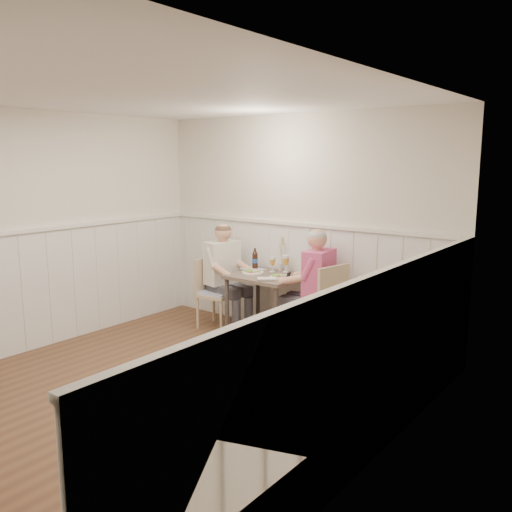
# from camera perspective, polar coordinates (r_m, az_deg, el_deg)

# --- Properties ---
(ground_plane) EXTENTS (4.50, 4.50, 0.00)m
(ground_plane) POSITION_cam_1_polar(r_m,az_deg,el_deg) (5.11, -9.85, -13.97)
(ground_plane) COLOR #4C2D1D
(room_shell) EXTENTS (4.04, 4.54, 2.60)m
(room_shell) POSITION_cam_1_polar(r_m,az_deg,el_deg) (4.70, -10.41, 3.18)
(room_shell) COLOR silver
(room_shell) RESTS_ON ground
(wainscot) EXTENTS (4.00, 4.49, 1.34)m
(wainscot) POSITION_cam_1_polar(r_m,az_deg,el_deg) (5.34, -4.64, -4.94)
(wainscot) COLOR white
(wainscot) RESTS_ON ground
(dining_table) EXTENTS (0.81, 0.70, 0.75)m
(dining_table) POSITION_cam_1_polar(r_m,az_deg,el_deg) (6.33, 1.10, -2.95)
(dining_table) COLOR brown
(dining_table) RESTS_ON ground
(chair_right) EXTENTS (0.55, 0.55, 0.98)m
(chair_right) POSITION_cam_1_polar(r_m,az_deg,el_deg) (5.89, 7.02, -5.13)
(chair_right) COLOR tan
(chair_right) RESTS_ON ground
(chair_left) EXTENTS (0.46, 0.46, 0.87)m
(chair_left) POSITION_cam_1_polar(r_m,az_deg,el_deg) (6.78, -4.50, -3.59)
(chair_left) COLOR tan
(chair_left) RESTS_ON ground
(man_in_pink) EXTENTS (0.67, 0.47, 1.36)m
(man_in_pink) POSITION_cam_1_polar(r_m,az_deg,el_deg) (6.04, 6.22, -4.36)
(man_in_pink) COLOR #3F3F47
(man_in_pink) RESTS_ON ground
(diner_cream) EXTENTS (0.67, 0.48, 1.32)m
(diner_cream) POSITION_cam_1_polar(r_m,az_deg,el_deg) (6.75, -3.35, -2.90)
(diner_cream) COLOR #3F3F47
(diner_cream) RESTS_ON ground
(plate_man) EXTENTS (0.24, 0.24, 0.06)m
(plate_man) POSITION_cam_1_polar(r_m,az_deg,el_deg) (6.16, 2.49, -2.10)
(plate_man) COLOR white
(plate_man) RESTS_ON dining_table
(plate_diner) EXTENTS (0.25, 0.25, 0.06)m
(plate_diner) POSITION_cam_1_polar(r_m,az_deg,el_deg) (6.39, -0.48, -1.65)
(plate_diner) COLOR white
(plate_diner) RESTS_ON dining_table
(beer_glass_a) EXTENTS (0.08, 0.08, 0.20)m
(beer_glass_a) POSITION_cam_1_polar(r_m,az_deg,el_deg) (6.44, 3.15, -0.50)
(beer_glass_a) COLOR silver
(beer_glass_a) RESTS_ON dining_table
(beer_glass_b) EXTENTS (0.07, 0.07, 0.18)m
(beer_glass_b) POSITION_cam_1_polar(r_m,az_deg,el_deg) (6.45, 1.74, -0.61)
(beer_glass_b) COLOR silver
(beer_glass_b) RESTS_ON dining_table
(beer_bottle) EXTENTS (0.07, 0.07, 0.26)m
(beer_bottle) POSITION_cam_1_polar(r_m,az_deg,el_deg) (6.64, -0.11, -0.38)
(beer_bottle) COLOR black
(beer_bottle) RESTS_ON dining_table
(rolled_napkin) EXTENTS (0.18, 0.16, 0.04)m
(rolled_napkin) POSITION_cam_1_polar(r_m,az_deg,el_deg) (5.98, 1.10, -2.44)
(rolled_napkin) COLOR white
(rolled_napkin) RESTS_ON dining_table
(grass_vase) EXTENTS (0.05, 0.05, 0.43)m
(grass_vase) POSITION_cam_1_polar(r_m,az_deg,el_deg) (6.53, 2.57, 0.17)
(grass_vase) COLOR silver
(grass_vase) RESTS_ON dining_table
(gingham_mat) EXTENTS (0.31, 0.27, 0.01)m
(gingham_mat) POSITION_cam_1_polar(r_m,az_deg,el_deg) (6.62, -0.37, -1.37)
(gingham_mat) COLOR slate
(gingham_mat) RESTS_ON dining_table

